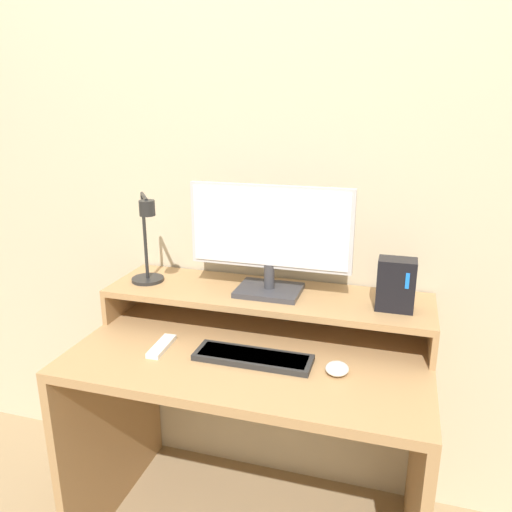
# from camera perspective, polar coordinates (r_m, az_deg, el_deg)

# --- Properties ---
(wall_back) EXTENTS (6.00, 0.05, 2.50)m
(wall_back) POSITION_cam_1_polar(r_m,az_deg,el_deg) (1.80, 2.91, 9.33)
(wall_back) COLOR beige
(wall_back) RESTS_ON ground_plane
(desk) EXTENTS (1.12, 0.65, 0.74)m
(desk) POSITION_cam_1_polar(r_m,az_deg,el_deg) (1.74, -0.45, -17.01)
(desk) COLOR #A87F51
(desk) RESTS_ON ground_plane
(monitor_shelf) EXTENTS (1.12, 0.31, 0.13)m
(monitor_shelf) POSITION_cam_1_polar(r_m,az_deg,el_deg) (1.73, 1.20, -4.77)
(monitor_shelf) COLOR #A87F51
(monitor_shelf) RESTS_ON desk
(monitor) EXTENTS (0.55, 0.17, 0.37)m
(monitor) POSITION_cam_1_polar(r_m,az_deg,el_deg) (1.66, 1.57, 2.26)
(monitor) COLOR #38383D
(monitor) RESTS_ON monitor_shelf
(desk_lamp) EXTENTS (0.16, 0.20, 0.33)m
(desk_lamp) POSITION_cam_1_polar(r_m,az_deg,el_deg) (1.77, -12.35, 1.24)
(desk_lamp) COLOR black
(desk_lamp) RESTS_ON monitor_shelf
(router_dock) EXTENTS (0.12, 0.08, 0.17)m
(router_dock) POSITION_cam_1_polar(r_m,az_deg,el_deg) (1.62, 15.70, -3.16)
(router_dock) COLOR black
(router_dock) RESTS_ON monitor_shelf
(keyboard) EXTENTS (0.36, 0.11, 0.02)m
(keyboard) POSITION_cam_1_polar(r_m,az_deg,el_deg) (1.55, -0.34, -11.50)
(keyboard) COLOR #282828
(keyboard) RESTS_ON desk
(mouse) EXTENTS (0.07, 0.08, 0.03)m
(mouse) POSITION_cam_1_polar(r_m,az_deg,el_deg) (1.50, 9.25, -12.59)
(mouse) COLOR white
(mouse) RESTS_ON desk
(remote_control) EXTENTS (0.05, 0.15, 0.02)m
(remote_control) POSITION_cam_1_polar(r_m,az_deg,el_deg) (1.65, -10.74, -10.10)
(remote_control) COLOR white
(remote_control) RESTS_ON desk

